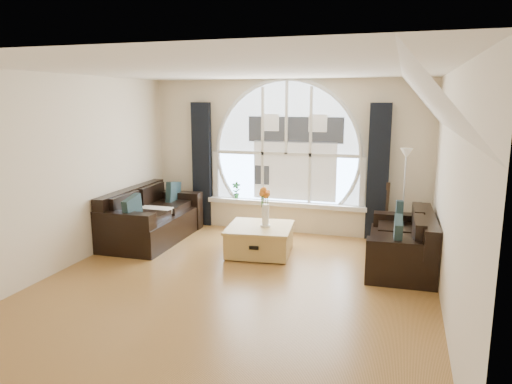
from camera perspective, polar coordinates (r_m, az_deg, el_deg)
name	(u,v)px	position (r m, az deg, el deg)	size (l,w,h in m)	color
ground	(235,284)	(6.24, -2.51, -11.05)	(5.00, 5.50, 0.01)	brown
ceiling	(233,70)	(5.79, -2.75, 14.53)	(5.00, 5.50, 0.01)	silver
wall_back	(287,156)	(8.48, 3.75, 4.30)	(5.00, 0.01, 2.70)	beige
wall_front	(100,247)	(3.48, -18.35, -6.26)	(5.00, 0.01, 2.70)	beige
wall_left	(66,172)	(7.11, -21.94, 2.20)	(0.01, 5.50, 2.70)	beige
wall_right	(451,193)	(5.55, 22.44, -0.17)	(0.01, 5.50, 2.70)	beige
attic_slope	(428,100)	(5.43, 20.04, 10.41)	(0.92, 5.50, 0.72)	silver
arched_window	(287,141)	(8.42, 3.72, 6.14)	(2.60, 0.06, 2.15)	silver
window_sill	(285,203)	(8.52, 3.51, -1.39)	(2.90, 0.22, 0.08)	white
window_frame	(286,141)	(8.39, 3.67, 6.12)	(2.76, 0.08, 2.15)	white
neighbor_house	(295,149)	(8.38, 4.69, 5.24)	(1.70, 0.02, 1.50)	silver
curtain_left	(202,165)	(8.90, -6.53, 3.28)	(0.35, 0.12, 2.30)	black
curtain_right	(378,173)	(8.16, 14.52, 2.28)	(0.35, 0.12, 2.30)	black
sofa_left	(153,217)	(8.19, -12.35, -2.94)	(0.98, 1.96, 0.87)	black
sofa_right	(401,239)	(7.05, 17.13, -5.47)	(0.87, 1.74, 0.77)	black
coffee_chest	(260,239)	(7.34, 0.46, -5.63)	(0.97, 0.97, 0.48)	#B18B49
throw_blanket	(151,214)	(7.98, -12.54, -2.58)	(0.55, 0.55, 0.10)	silver
vase_flowers	(265,202)	(7.18, 1.15, -1.17)	(0.24, 0.24, 0.70)	white
floor_lamp	(404,198)	(7.92, 17.38, -0.70)	(0.24, 0.24, 1.60)	#B2B2B2
guitar	(387,213)	(7.97, 15.50, -2.51)	(0.36, 0.24, 1.06)	brown
potted_plant	(236,190)	(8.75, -2.39, 0.24)	(0.16, 0.11, 0.31)	#1E6023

